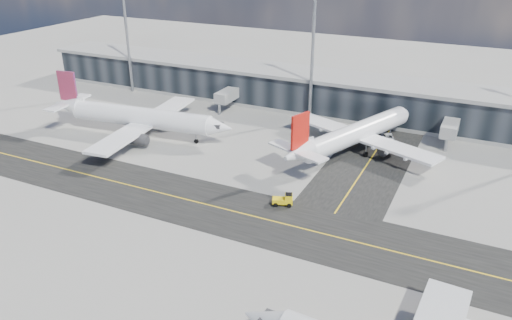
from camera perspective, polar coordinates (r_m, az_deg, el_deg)
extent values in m
plane|color=gray|center=(74.90, -6.73, -6.57)|extent=(300.00, 300.00, 0.00)
cube|color=black|center=(77.80, -5.17, -5.21)|extent=(180.00, 14.00, 0.02)
cube|color=black|center=(98.12, 13.38, 0.74)|extent=(14.00, 50.00, 0.02)
cube|color=yellow|center=(77.79, -5.17, -5.20)|extent=(180.00, 0.25, 0.01)
cube|color=yellow|center=(98.11, 13.38, 0.75)|extent=(0.25, 50.00, 0.01)
cube|color=black|center=(119.31, 7.38, 7.51)|extent=(150.00, 12.00, 8.00)
cube|color=gray|center=(118.11, 7.50, 9.55)|extent=(152.00, 13.00, 0.80)
cube|color=gray|center=(120.40, 7.29, 5.88)|extent=(150.00, 12.20, 0.80)
cube|color=gray|center=(120.08, -3.03, 7.54)|extent=(3.00, 10.00, 2.40)
cylinder|color=gray|center=(116.64, -4.18, 5.81)|extent=(0.60, 0.60, 2.40)
cube|color=gray|center=(106.60, 21.35, 3.63)|extent=(3.00, 10.00, 2.40)
cylinder|color=gray|center=(102.70, 20.86, 1.56)|extent=(0.60, 0.60, 2.40)
cylinder|color=gray|center=(135.02, -14.49, 13.32)|extent=(0.70, 0.70, 28.00)
cylinder|color=gray|center=(110.34, 6.45, 11.55)|extent=(0.70, 0.70, 28.00)
cylinder|color=white|center=(105.17, -12.99, 4.79)|extent=(30.96, 7.40, 4.09)
cone|color=white|center=(97.29, -4.23, 3.76)|extent=(5.53, 4.62, 4.09)
cone|color=white|center=(115.29, -20.64, 5.89)|extent=(6.55, 4.73, 4.09)
cube|color=white|center=(104.98, -12.46, 4.21)|extent=(8.86, 35.14, 0.51)
cylinder|color=#2D2D30|center=(109.78, -10.30, 4.67)|extent=(4.53, 2.81, 2.35)
cylinder|color=#2D2D30|center=(100.05, -13.70, 2.38)|extent=(4.53, 2.81, 2.35)
cube|color=silver|center=(109.51, -10.33, 5.08)|extent=(2.08, 0.63, 0.82)
cube|color=silver|center=(99.76, -13.75, 2.81)|extent=(2.08, 0.63, 0.82)
cube|color=#6D244B|center=(113.78, -20.76, 7.92)|extent=(4.32, 0.92, 6.34)
cube|color=white|center=(115.11, -20.69, 6.18)|extent=(4.18, 12.52, 0.36)
cube|color=#2D2D30|center=(97.35, -4.51, 4.01)|extent=(2.28, 2.46, 0.72)
cylinder|color=gray|center=(100.38, -6.86, 2.55)|extent=(0.27, 0.27, 2.05)
cylinder|color=black|center=(100.67, -6.84, 2.15)|extent=(0.95, 0.46, 0.92)
cylinder|color=black|center=(109.30, -12.43, 3.63)|extent=(1.17, 0.63, 1.13)
cylinder|color=black|center=(104.53, -14.16, 2.48)|extent=(1.17, 0.63, 1.13)
cylinder|color=white|center=(97.03, 11.54, 3.10)|extent=(14.16, 28.30, 3.85)
cone|color=white|center=(110.09, 16.64, 5.14)|extent=(5.35, 5.89, 3.85)
cone|color=white|center=(84.58, 4.75, 0.70)|extent=(5.70, 6.79, 3.85)
cube|color=white|center=(98.12, 11.83, 2.71)|extent=(32.24, 16.46, 0.48)
cylinder|color=#2D2D30|center=(102.39, 9.50, 3.20)|extent=(3.54, 4.58, 2.22)
cylinder|color=#2D2D30|center=(96.35, 14.87, 1.30)|extent=(3.54, 4.58, 2.22)
cube|color=silver|center=(102.11, 9.53, 3.60)|extent=(1.06, 1.93, 0.77)
cube|color=silver|center=(96.06, 14.92, 1.73)|extent=(1.06, 1.93, 0.77)
cube|color=red|center=(83.37, 5.07, 3.33)|extent=(1.88, 3.92, 5.97)
cube|color=white|center=(84.35, 4.76, 1.06)|extent=(11.74, 6.74, 0.34)
cube|color=#2D2D30|center=(109.57, 16.53, 5.27)|extent=(2.68, 2.57, 0.67)
cylinder|color=gray|center=(107.06, 15.11, 3.24)|extent=(0.30, 0.30, 1.93)
cylinder|color=black|center=(107.31, 15.07, 2.88)|extent=(0.63, 0.93, 0.87)
cylinder|color=black|center=(99.11, 9.71, 1.64)|extent=(0.84, 1.16, 1.06)
cylinder|color=black|center=(96.04, 12.41, 0.64)|extent=(0.84, 1.16, 1.06)
cube|color=#2D2D30|center=(51.08, 1.65, -17.80)|extent=(1.97, 2.14, 0.65)
cube|color=yellow|center=(77.38, 3.06, -4.66)|extent=(3.44, 2.47, 0.73)
cube|color=yellow|center=(77.03, 3.77, -4.25)|extent=(1.55, 1.67, 0.94)
cube|color=black|center=(76.86, 3.77, -4.01)|extent=(1.44, 1.59, 0.26)
cylinder|color=black|center=(78.15, 3.84, -4.72)|extent=(0.77, 0.50, 0.73)
cylinder|color=black|center=(76.97, 3.81, -5.21)|extent=(0.77, 0.50, 0.73)
cylinder|color=black|center=(78.20, 2.30, -4.66)|extent=(0.77, 0.50, 0.73)
cylinder|color=black|center=(77.02, 2.25, -5.15)|extent=(0.77, 0.50, 0.73)
imported|color=white|center=(104.56, 14.84, 2.47)|extent=(3.85, 5.36, 1.36)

